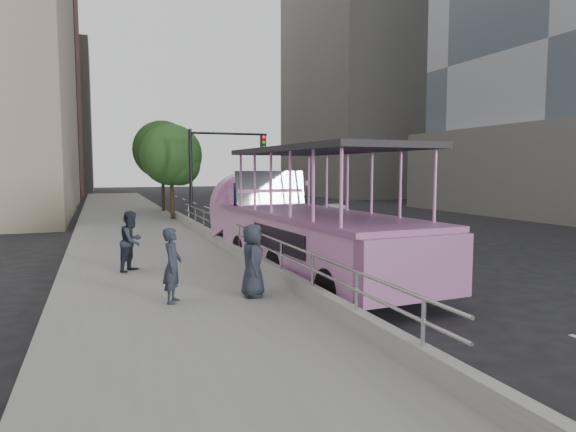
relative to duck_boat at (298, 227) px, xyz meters
name	(u,v)px	position (x,y,z in m)	size (l,w,h in m)	color
ground	(355,271)	(1.67, -0.58, -1.40)	(160.00, 160.00, 0.00)	black
sidewalk	(138,236)	(-4.08, 9.42, -1.25)	(5.50, 80.00, 0.30)	gray
kerb_wall	(240,252)	(-1.45, 1.42, -0.92)	(0.24, 30.00, 0.36)	#AAAAA5
guardrail	(240,232)	(-1.45, 1.42, -0.25)	(0.07, 22.00, 0.71)	#B7B7BC
duck_boat	(298,227)	(0.00, 0.00, 0.00)	(3.45, 11.49, 3.77)	black
car	(337,214)	(6.94, 11.63, -0.77)	(1.49, 3.70, 1.26)	white
pedestrian_near	(172,265)	(-4.27, -3.55, -0.29)	(0.59, 0.39, 1.61)	#232833
pedestrian_mid	(132,241)	(-4.87, 0.30, -0.25)	(0.82, 0.64, 1.69)	#232833
pedestrian_far	(253,261)	(-2.51, -3.65, -0.28)	(0.80, 0.52, 1.64)	#232833
parking_sign	(236,212)	(-1.33, 2.42, 0.30)	(0.27, 0.56, 2.69)	black
traffic_signal	(214,162)	(-0.04, 11.92, 2.10)	(4.20, 0.32, 5.20)	black
street_tree_near	(173,157)	(-1.63, 15.35, 2.42)	(3.52, 3.52, 5.72)	#342417
street_tree_far	(164,152)	(-1.43, 21.35, 2.91)	(3.97, 3.97, 6.45)	#342417
midrise_stone_a	(385,64)	(27.67, 41.42, 14.60)	(20.00, 20.00, 32.00)	slate
midrise_stone_b	(28,118)	(-14.33, 63.42, 8.60)	(16.00, 14.00, 20.00)	slate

